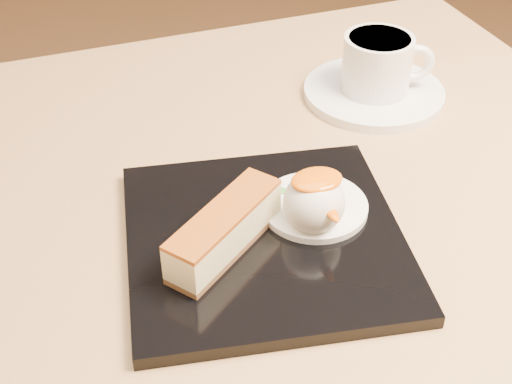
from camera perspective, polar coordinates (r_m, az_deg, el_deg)
name	(u,v)px	position (r m, az deg, el deg)	size (l,w,h in m)	color
table	(268,365)	(0.70, 0.95, -13.66)	(0.80, 0.80, 0.72)	black
dessert_plate	(265,239)	(0.58, 0.69, -3.80)	(0.22, 0.22, 0.01)	black
cheesecake	(225,230)	(0.55, -2.53, -3.05)	(0.11, 0.09, 0.04)	brown
cream_smear	(314,206)	(0.60, 4.66, -1.14)	(0.09, 0.09, 0.01)	white
ice_cream_scoop	(314,202)	(0.57, 4.67, -0.84)	(0.05, 0.05, 0.05)	white
mango_sauce	(317,180)	(0.56, 4.88, 0.98)	(0.04, 0.03, 0.01)	#EB6207
mint_sprig	(271,193)	(0.60, 1.20, -0.08)	(0.03, 0.02, 0.00)	green
saucer	(374,93)	(0.78, 9.39, 7.86)	(0.15, 0.15, 0.01)	white
coffee_cup	(379,63)	(0.77, 9.80, 10.17)	(0.10, 0.07, 0.06)	white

